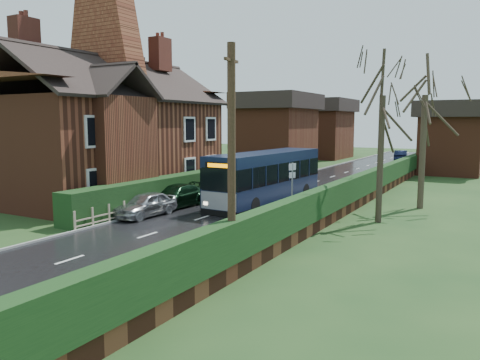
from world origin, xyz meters
The scene contains 18 objects.
ground centered at (0.00, 0.00, 0.00)m, with size 140.00×140.00×0.00m, color #324D21.
road centered at (0.00, 10.00, 0.01)m, with size 6.00×100.00×0.02m, color black.
pavement centered at (4.25, 10.00, 0.07)m, with size 2.50×100.00×0.14m, color slate.
kerb_right centered at (3.05, 10.00, 0.07)m, with size 0.12×100.00×0.14m, color gray.
kerb_left centered at (-3.05, 10.00, 0.05)m, with size 0.12×100.00×0.10m, color gray.
front_hedge centered at (-3.90, 5.00, 0.80)m, with size 1.20×16.00×1.60m, color black.
picket_fence centered at (-3.15, 5.00, 0.45)m, with size 0.10×16.00×0.90m, color gray, non-canonical shape.
right_wall_hedge centered at (5.80, 10.00, 1.02)m, with size 0.60×50.00×1.80m.
brick_house centered at (-8.73, 4.78, 4.38)m, with size 9.30×14.60×10.30m.
bus centered at (0.80, 7.46, 1.47)m, with size 2.73×9.85×2.96m.
car_silver centered at (-2.66, 1.00, 0.61)m, with size 1.44×3.58×1.22m, color silver.
car_green centered at (-2.90, 3.71, 0.62)m, with size 1.74×4.28×1.24m, color black.
car_distant centered at (2.00, 41.44, 0.66)m, with size 1.40×4.02×1.32m, color black.
bus_stop_sign centered at (3.95, 3.85, 1.81)m, with size 0.22×0.40×2.75m.
telegraph_pole centered at (5.80, -5.00, 3.48)m, with size 0.24×0.89×6.88m.
tree_right_near centered at (7.70, 5.34, 6.26)m, with size 3.88×3.88×8.38m.
tree_right_far centered at (8.85, 10.06, 6.50)m, with size 4.50×4.50×8.70m.
tree_house_side centered at (-11.38, 11.27, 7.49)m, with size 4.41×4.41×10.03m.
Camera 1 is at (12.61, -16.58, 4.66)m, focal length 35.00 mm.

